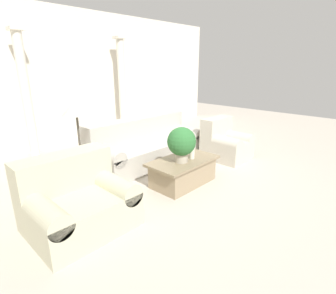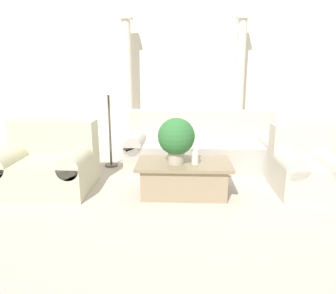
{
  "view_description": "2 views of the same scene",
  "coord_description": "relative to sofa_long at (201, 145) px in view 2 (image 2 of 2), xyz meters",
  "views": [
    {
      "loc": [
        -3.18,
        -3.06,
        1.94
      ],
      "look_at": [
        0.01,
        -0.03,
        0.54
      ],
      "focal_mm": 28.0,
      "sensor_mm": 36.0,
      "label": 1
    },
    {
      "loc": [
        -0.09,
        -4.44,
        1.63
      ],
      "look_at": [
        -0.27,
        -0.01,
        0.52
      ],
      "focal_mm": 35.0,
      "sensor_mm": 36.0,
      "label": 2
    }
  ],
  "objects": [
    {
      "name": "column_right",
      "position": [
        0.9,
        1.92,
        0.99
      ],
      "size": [
        0.26,
        0.26,
        2.61
      ],
      "color": "silver",
      "rests_on": "ground_plane"
    },
    {
      "name": "column_left",
      "position": [
        -1.5,
        1.92,
        0.99
      ],
      "size": [
        0.26,
        0.26,
        2.61
      ],
      "color": "silver",
      "rests_on": "ground_plane"
    },
    {
      "name": "coffee_table",
      "position": [
        -0.3,
        -1.25,
        -0.13
      ],
      "size": [
        1.2,
        0.67,
        0.43
      ],
      "color": "#998466",
      "rests_on": "ground_plane"
    },
    {
      "name": "ground_plane",
      "position": [
        -0.25,
        -0.81,
        -0.34
      ],
      "size": [
        16.0,
        16.0,
        0.0
      ],
      "primitive_type": "plane",
      "color": "#BCB2A3"
    },
    {
      "name": "armchair",
      "position": [
        1.3,
        -1.07,
        0.0
      ],
      "size": [
        0.81,
        0.87,
        0.85
      ],
      "color": "beige",
      "rests_on": "ground_plane"
    },
    {
      "name": "sofa_long",
      "position": [
        0.0,
        0.0,
        0.0
      ],
      "size": [
        2.41,
        1.0,
        0.88
      ],
      "color": "#B7B2A8",
      "rests_on": "ground_plane"
    },
    {
      "name": "wall_back",
      "position": [
        -0.25,
        2.34,
        1.26
      ],
      "size": [
        10.0,
        0.06,
        3.2
      ],
      "color": "silver",
      "rests_on": "ground_plane"
    },
    {
      "name": "floor_lamp",
      "position": [
        -1.49,
        -0.09,
        0.89
      ],
      "size": [
        0.43,
        0.43,
        1.41
      ],
      "color": "#4C473D",
      "rests_on": "ground_plane"
    },
    {
      "name": "potted_plant",
      "position": [
        -0.4,
        -1.3,
        0.41
      ],
      "size": [
        0.46,
        0.46,
        0.57
      ],
      "color": "#B2A893",
      "rests_on": "coffee_table"
    },
    {
      "name": "pillar_candle",
      "position": [
        -0.16,
        -1.32,
        0.18
      ],
      "size": [
        0.09,
        0.09,
        0.18
      ],
      "color": "silver",
      "rests_on": "coffee_table"
    },
    {
      "name": "loveseat",
      "position": [
        -2.12,
        -1.09,
        0.01
      ],
      "size": [
        1.17,
        1.0,
        0.88
      ],
      "color": "beige",
      "rests_on": "ground_plane"
    }
  ]
}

